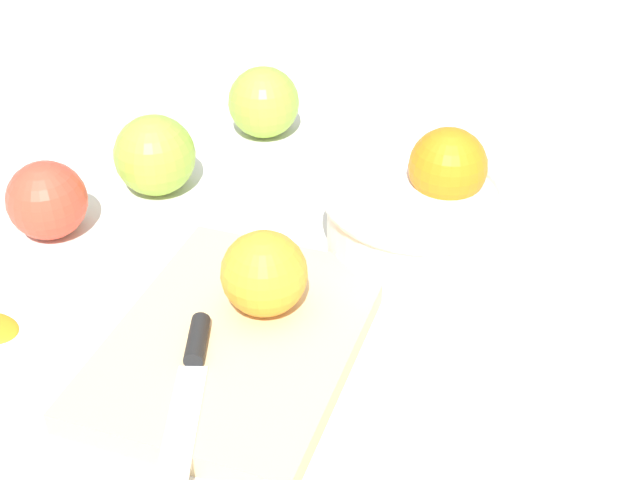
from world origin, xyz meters
name	(u,v)px	position (x,y,z in m)	size (l,w,h in m)	color
ground_plane	(204,286)	(0.00, 0.00, 0.00)	(2.40, 2.40, 0.00)	silver
bowl	(422,210)	(-0.11, 0.15, 0.04)	(0.16, 0.16, 0.11)	white
cutting_board	(237,341)	(0.06, 0.06, 0.01)	(0.23, 0.17, 0.02)	#DBB77F
orange_on_board	(264,273)	(0.03, 0.07, 0.05)	(0.06, 0.06, 0.06)	orange
knife	(191,375)	(0.12, 0.05, 0.02)	(0.15, 0.07, 0.01)	silver
apple_front_left	(155,155)	(-0.12, -0.11, 0.04)	(0.08, 0.08, 0.08)	#8EB738
apple_front_center	(47,200)	(-0.02, -0.16, 0.03)	(0.07, 0.07, 0.07)	#D6422D
apple_front_left_2	(264,102)	(-0.26, -0.06, 0.04)	(0.08, 0.08, 0.08)	#8EB738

